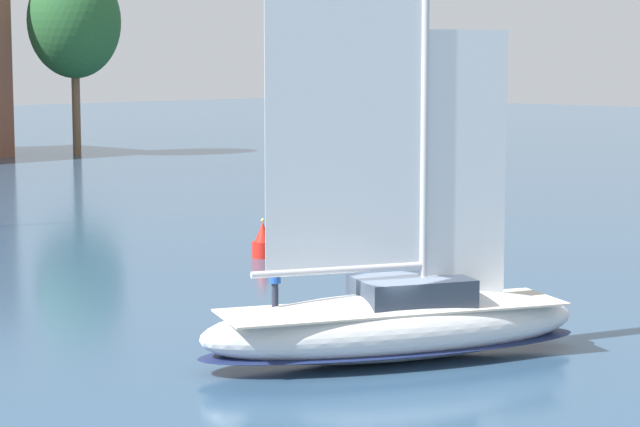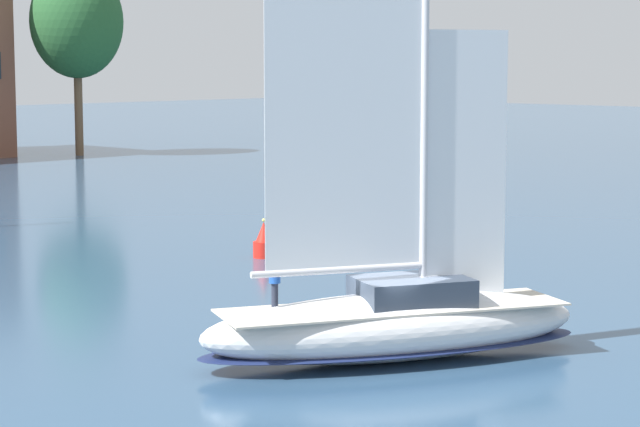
# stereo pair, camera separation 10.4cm
# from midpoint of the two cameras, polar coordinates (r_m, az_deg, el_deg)

# --- Properties ---
(ground_plane) EXTENTS (400.00, 400.00, 0.00)m
(ground_plane) POSITION_cam_midpoint_polar(r_m,az_deg,el_deg) (37.88, 3.28, -6.68)
(ground_plane) COLOR #2D4C6B
(tree_shore_center) EXTENTS (8.82, 8.82, 18.16)m
(tree_shore_center) POSITION_cam_midpoint_polar(r_m,az_deg,el_deg) (121.75, -11.20, 8.59)
(tree_shore_center) COLOR brown
(tree_shore_center) RESTS_ON ground
(sailboat_main) EXTENTS (12.28, 8.62, 16.61)m
(sailboat_main) POSITION_cam_midpoint_polar(r_m,az_deg,el_deg) (37.61, 3.32, -4.79)
(sailboat_main) COLOR silver
(sailboat_main) RESTS_ON ground
(channel_buoy) EXTENTS (0.99, 0.99, 1.81)m
(channel_buoy) POSITION_cam_midpoint_polar(r_m,az_deg,el_deg) (57.15, -2.69, -1.32)
(channel_buoy) COLOR red
(channel_buoy) RESTS_ON ground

